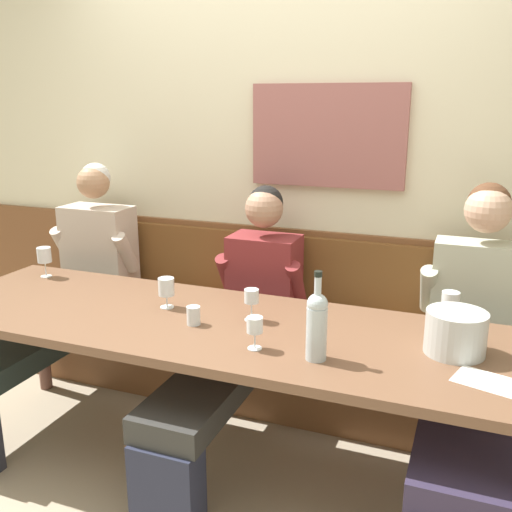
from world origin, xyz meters
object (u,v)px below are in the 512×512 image
person_left_seat (474,356)px  wine_bottle_clear_water (317,324)px  wine_glass_mid_right (166,287)px  person_center_left_seat (64,293)px  dining_table (210,336)px  wine_glass_mid_left (252,298)px  water_tumbler_center (194,315)px  person_center_right_seat (239,322)px  ice_bucket (456,333)px  wine_glass_center_front (450,302)px  wine_glass_right_end (255,326)px  wine_glass_by_bottle (44,256)px  wall_bench (265,354)px

person_left_seat → wine_bottle_clear_water: size_ratio=3.85×
wine_glass_mid_right → person_center_left_seat: bearing=162.4°
wine_bottle_clear_water → wine_glass_mid_right: wine_bottle_clear_water is taller
wine_bottle_clear_water → wine_glass_mid_right: bearing=160.6°
dining_table → wine_glass_mid_left: bearing=24.3°
wine_bottle_clear_water → person_center_left_seat: bearing=161.5°
wine_bottle_clear_water → water_tumbler_center: size_ratio=4.23×
person_center_right_seat → wine_bottle_clear_water: person_center_right_seat is taller
ice_bucket → wine_glass_mid_left: (-0.84, 0.03, 0.02)m
wine_glass_center_front → wine_glass_mid_right: size_ratio=1.05×
dining_table → person_center_right_seat: (-0.00, 0.33, -0.06)m
wine_glass_right_end → water_tumbler_center: (-0.33, 0.14, -0.05)m
person_center_left_seat → person_left_seat: 2.15m
ice_bucket → wine_bottle_clear_water: size_ratio=0.67×
person_center_left_seat → wine_glass_by_bottle: (-0.05, -0.08, 0.23)m
wine_glass_by_bottle → water_tumbler_center: bearing=-16.7°
person_left_seat → wine_glass_mid_left: bearing=-165.4°
person_center_left_seat → wine_glass_mid_left: 1.28m
person_center_left_seat → wine_glass_center_front: bearing=-0.3°
person_center_right_seat → person_left_seat: 1.09m
person_center_left_seat → person_left_seat: (2.15, -0.02, -0.00)m
dining_table → wine_glass_by_bottle: (-1.11, 0.26, 0.18)m
wine_glass_center_front → wine_glass_by_bottle: (-2.08, -0.07, 0.01)m
wine_glass_mid_left → wall_bench: bearing=105.0°
wine_glass_right_end → water_tumbler_center: wine_glass_right_end is taller
wall_bench → wine_glass_mid_right: wall_bench is taller
wine_glass_mid_right → water_tumbler_center: wine_glass_mid_right is taller
person_center_left_seat → ice_bucket: (2.07, -0.29, 0.20)m
wine_glass_by_bottle → wine_glass_mid_left: bearing=-8.3°
wine_glass_center_front → water_tumbler_center: 1.09m
person_center_left_seat → wine_glass_mid_right: bearing=-17.6°
ice_bucket → wine_glass_right_end: 0.76m
wine_glass_mid_left → water_tumbler_center: size_ratio=1.76×
person_center_left_seat → wine_glass_right_end: 1.47m
person_left_seat → person_center_left_seat: bearing=179.4°
wine_glass_right_end → wine_glass_mid_left: wine_glass_mid_left is taller
wine_bottle_clear_water → wine_glass_mid_left: 0.46m
wine_bottle_clear_water → wine_glass_mid_left: size_ratio=2.41×
person_center_right_seat → wine_glass_right_end: person_center_right_seat is taller
ice_bucket → wine_glass_mid_left: size_ratio=1.61×
ice_bucket → wall_bench: bearing=147.1°
wine_bottle_clear_water → water_tumbler_center: (-0.58, 0.14, -0.10)m
wine_glass_by_bottle → person_left_seat: bearing=1.4°
wine_glass_right_end → wine_bottle_clear_water: bearing=-0.3°
wall_bench → water_tumbler_center: size_ratio=37.04×
wall_bench → person_left_seat: bearing=-19.2°
wall_bench → ice_bucket: size_ratio=13.12×
dining_table → wine_glass_center_front: size_ratio=18.01×
dining_table → water_tumbler_center: size_ratio=33.32×
wine_glass_center_front → wine_glass_by_bottle: bearing=-178.2°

